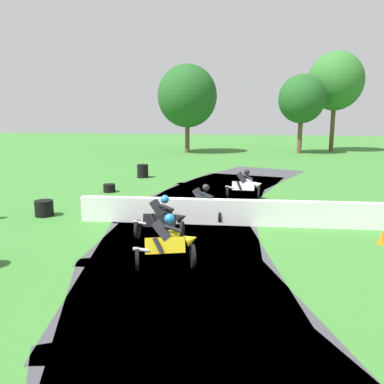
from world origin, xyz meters
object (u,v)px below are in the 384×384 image
object	(u,v)px
motorcycle_chase_green	(203,204)
tire_stack_mid_b	(44,208)
motorcycle_lead_white	(245,185)
motorcycle_trailing_black	(162,218)
motorcycle_fourth_yellow	(168,242)
tire_stack_mid_a	(109,188)
tire_stack_near	(143,171)
traffic_cone	(382,237)

from	to	relation	value
motorcycle_chase_green	tire_stack_mid_b	distance (m)	6.11
tire_stack_mid_b	motorcycle_lead_white	bearing A→B (deg)	31.35
motorcycle_lead_white	motorcycle_trailing_black	distance (m)	6.80
motorcycle_fourth_yellow	tire_stack_mid_a	xyz separation A→B (m)	(-5.14, 8.99, -0.44)
motorcycle_fourth_yellow	tire_stack_near	size ratio (longest dim) A/B	2.09
motorcycle_lead_white	motorcycle_fourth_yellow	size ratio (longest dim) A/B	1.00
motorcycle_chase_green	motorcycle_trailing_black	distance (m)	2.31
motorcycle_trailing_black	tire_stack_mid_a	size ratio (longest dim) A/B	2.86
motorcycle_fourth_yellow	tire_stack_mid_b	distance (m)	7.15
tire_stack_mid_b	traffic_cone	distance (m)	11.78
motorcycle_fourth_yellow	traffic_cone	xyz separation A→B (m)	(5.89, 2.82, -0.42)
motorcycle_lead_white	tire_stack_mid_b	distance (m)	8.64
motorcycle_trailing_black	traffic_cone	world-z (taller)	motorcycle_trailing_black
motorcycle_chase_green	motorcycle_fourth_yellow	distance (m)	4.31
motorcycle_chase_green	tire_stack_near	xyz separation A→B (m)	(-5.11, 9.34, -0.26)
motorcycle_fourth_yellow	tire_stack_mid_b	bearing A→B (deg)	144.64
tire_stack_near	traffic_cone	xyz separation A→B (m)	(10.73, -10.83, -0.18)
traffic_cone	motorcycle_lead_white	bearing A→B (deg)	126.79
motorcycle_lead_white	motorcycle_fourth_yellow	xyz separation A→B (m)	(-1.55, -8.62, 0.01)
motorcycle_trailing_black	tire_stack_near	xyz separation A→B (m)	(-4.14, 11.44, -0.25)
motorcycle_lead_white	tire_stack_mid_b	bearing A→B (deg)	-148.65
tire_stack_near	tire_stack_mid_b	bearing A→B (deg)	-95.89
tire_stack_near	tire_stack_mid_b	xyz separation A→B (m)	(-0.98, -9.52, -0.10)
motorcycle_trailing_black	motorcycle_fourth_yellow	size ratio (longest dim) A/B	1.00
motorcycle_lead_white	motorcycle_fourth_yellow	world-z (taller)	motorcycle_fourth_yellow
tire_stack_mid_b	tire_stack_mid_a	bearing A→B (deg)	82.01
motorcycle_lead_white	motorcycle_chase_green	distance (m)	4.50
motorcycle_chase_green	traffic_cone	distance (m)	5.82
motorcycle_chase_green	tire_stack_near	world-z (taller)	motorcycle_chase_green
motorcycle_lead_white	tire_stack_mid_a	distance (m)	6.71
tire_stack_near	tire_stack_mid_a	size ratio (longest dim) A/B	1.36
motorcycle_trailing_black	traffic_cone	bearing A→B (deg)	5.34
tire_stack_mid_b	motorcycle_fourth_yellow	bearing A→B (deg)	-35.36
motorcycle_fourth_yellow	tire_stack_near	xyz separation A→B (m)	(-4.84, 13.65, -0.24)
tire_stack_mid_b	traffic_cone	world-z (taller)	tire_stack_mid_b
motorcycle_trailing_black	tire_stack_mid_b	size ratio (longest dim) A/B	2.45
tire_stack_near	tire_stack_mid_b	world-z (taller)	tire_stack_near
motorcycle_fourth_yellow	traffic_cone	world-z (taller)	motorcycle_fourth_yellow
motorcycle_trailing_black	tire_stack_mid_a	bearing A→B (deg)	123.19
tire_stack_near	motorcycle_lead_white	bearing A→B (deg)	-38.19
tire_stack_mid_a	traffic_cone	xyz separation A→B (m)	(11.03, -6.17, 0.02)
motorcycle_chase_green	motorcycle_fourth_yellow	xyz separation A→B (m)	(-0.27, -4.31, -0.02)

